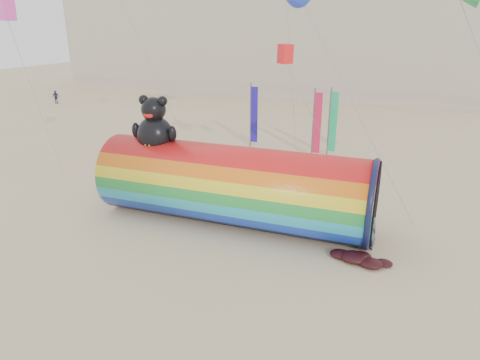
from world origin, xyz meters
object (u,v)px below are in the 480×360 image
(windsock_assembly, at_px, (233,183))
(fabric_bundle, at_px, (359,258))
(hotel_building, at_px, (269,19))
(kite_handler, at_px, (370,233))

(windsock_assembly, relative_size, fabric_bundle, 5.19)
(hotel_building, relative_size, kite_handler, 36.70)
(kite_handler, distance_m, fabric_bundle, 1.41)
(windsock_assembly, height_order, kite_handler, windsock_assembly)
(hotel_building, xyz_separation_m, kite_handler, (18.76, -44.80, -9.49))
(hotel_building, bearing_deg, windsock_assembly, -74.77)
(fabric_bundle, bearing_deg, hotel_building, 111.88)
(windsock_assembly, bearing_deg, hotel_building, 105.23)
(hotel_building, height_order, windsock_assembly, hotel_building)
(hotel_building, relative_size, fabric_bundle, 23.06)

